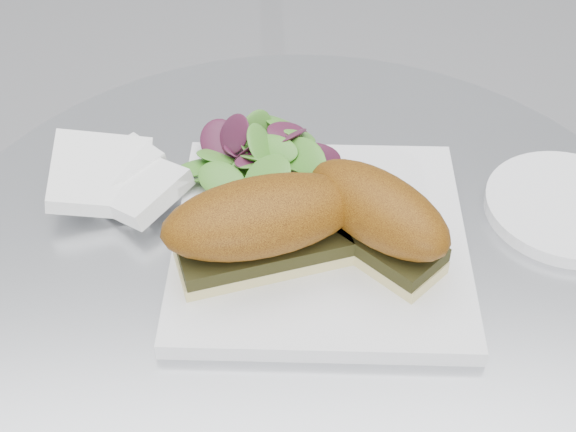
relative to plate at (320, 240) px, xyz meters
name	(u,v)px	position (x,y,z in m)	size (l,w,h in m)	color
table	(300,417)	(-0.02, -0.02, -0.25)	(0.70, 0.70, 0.73)	silver
plate	(320,240)	(0.00, 0.00, 0.00)	(0.26, 0.26, 0.02)	white
sandwich_left	(262,224)	(-0.05, -0.03, 0.05)	(0.18, 0.12, 0.08)	#CEC481
sandwich_right	(377,216)	(0.05, -0.02, 0.05)	(0.15, 0.15, 0.08)	#CEC481
salad	(259,159)	(-0.05, 0.08, 0.03)	(0.12, 0.12, 0.05)	#4F9C33
napkin	(123,192)	(-0.19, 0.07, 0.00)	(0.12, 0.12, 0.02)	white
saucer	(567,207)	(0.24, 0.04, 0.00)	(0.15, 0.15, 0.01)	white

